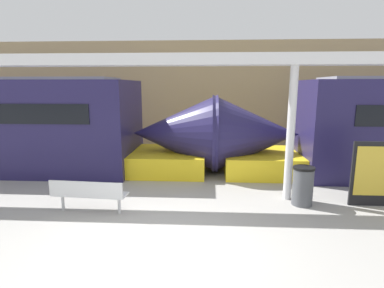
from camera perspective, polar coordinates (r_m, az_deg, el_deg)
ground_plane at (r=5.81m, az=-6.19°, el=-19.14°), size 60.00×60.00×0.00m
station_wall at (r=14.58m, az=-0.16°, el=9.36°), size 56.00×0.20×5.00m
bench_near at (r=7.37m, az=-19.13°, el=-8.77°), size 1.77×0.56×0.80m
trash_bin at (r=7.95m, az=20.34°, el=-7.47°), size 0.52×0.52×0.97m
poster_board at (r=8.52m, az=31.19°, el=-4.87°), size 1.03×0.07×1.61m
support_column_near at (r=7.96m, az=18.26°, el=1.71°), size 0.20×0.20×3.41m
canopy_beam at (r=7.90m, az=19.09°, el=15.03°), size 28.00×0.60×0.28m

